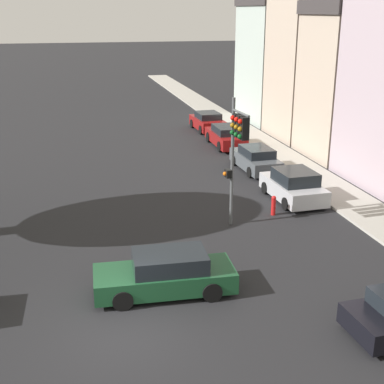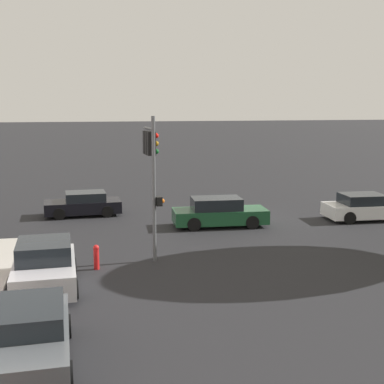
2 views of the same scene
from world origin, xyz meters
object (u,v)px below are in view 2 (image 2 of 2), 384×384
object	(u,v)px
parked_car_0	(45,267)
fire_hydrant	(96,256)
traffic_signal	(152,157)
parked_car_1	(31,337)
crossing_car_0	(364,207)
crossing_car_2	(219,213)
crossing_car_1	(83,204)

from	to	relation	value
parked_car_0	fire_hydrant	world-z (taller)	parked_car_0
traffic_signal	parked_car_1	bearing A→B (deg)	-120.13
traffic_signal	crossing_car_0	size ratio (longest dim) A/B	1.33
parked_car_0	parked_car_1	world-z (taller)	parked_car_0
crossing_car_2	fire_hydrant	xyz separation A→B (m)	(6.11, 5.84, -0.19)
crossing_car_0	parked_car_1	size ratio (longest dim) A/B	0.98
parked_car_1	fire_hydrant	size ratio (longest dim) A/B	4.61
crossing_car_0	crossing_car_2	distance (m)	7.79
crossing_car_0	parked_car_1	bearing A→B (deg)	-137.99
traffic_signal	crossing_car_0	distance (m)	12.99
crossing_car_0	parked_car_0	world-z (taller)	parked_car_0
crossing_car_1	parked_car_0	bearing A→B (deg)	80.87
crossing_car_2	traffic_signal	bearing A→B (deg)	-126.87
crossing_car_0	parked_car_0	xyz separation A→B (m)	(15.60, 7.47, 0.08)
traffic_signal	crossing_car_1	xyz separation A→B (m)	(2.65, -8.64, -3.35)
crossing_car_1	crossing_car_2	size ratio (longest dim) A/B	0.88
traffic_signal	parked_car_1	size ratio (longest dim) A/B	1.31
crossing_car_0	parked_car_1	xyz separation A→B (m)	(15.57, 12.79, 0.03)
traffic_signal	crossing_car_2	xyz separation A→B (m)	(-3.89, -4.67, -3.28)
traffic_signal	parked_car_1	distance (m)	9.61
crossing_car_2	parked_car_1	distance (m)	15.00
parked_car_0	crossing_car_0	bearing A→B (deg)	113.59
crossing_car_0	crossing_car_1	distance (m)	14.87
traffic_signal	crossing_car_1	distance (m)	9.63
crossing_car_1	crossing_car_0	bearing A→B (deg)	161.62
crossing_car_2	parked_car_0	size ratio (longest dim) A/B	1.16
crossing_car_1	crossing_car_2	xyz separation A→B (m)	(-6.53, 3.96, 0.06)
traffic_signal	parked_car_0	world-z (taller)	traffic_signal
crossing_car_0	fire_hydrant	xyz separation A→B (m)	(13.90, 5.80, -0.15)
parked_car_1	crossing_car_0	bearing A→B (deg)	127.42
traffic_signal	parked_car_0	distance (m)	5.83
traffic_signal	fire_hydrant	bearing A→B (deg)	-156.97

